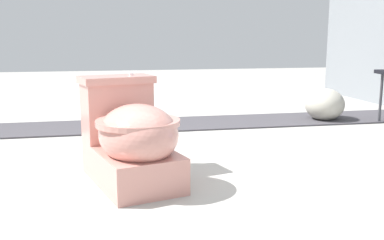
# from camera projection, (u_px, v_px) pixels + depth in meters

# --- Properties ---
(ground_plane) EXTENTS (14.00, 14.00, 0.00)m
(ground_plane) POSITION_uv_depth(u_px,v_px,m) (159.00, 169.00, 2.43)
(ground_plane) COLOR #A8A59E
(gravel_strip) EXTENTS (0.56, 8.00, 0.01)m
(gravel_strip) POSITION_uv_depth(u_px,v_px,m) (202.00, 123.00, 3.67)
(gravel_strip) COLOR #423F44
(gravel_strip) RESTS_ON ground
(toilet) EXTENTS (0.71, 0.53, 0.52)m
(toilet) POSITION_uv_depth(u_px,v_px,m) (131.00, 139.00, 2.17)
(toilet) COLOR tan
(toilet) RESTS_ON ground
(boulder_near) EXTENTS (0.48, 0.48, 0.27)m
(boulder_near) POSITION_uv_depth(u_px,v_px,m) (325.00, 104.00, 3.79)
(boulder_near) COLOR #ADA899
(boulder_near) RESTS_ON ground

